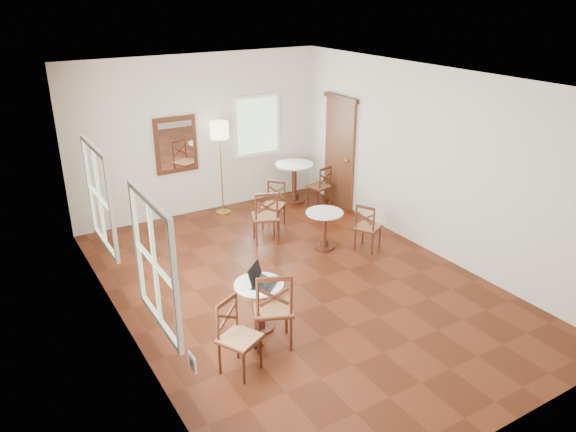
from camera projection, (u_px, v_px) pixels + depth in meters
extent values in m
plane|color=#501E0D|center=(298.00, 285.00, 8.22)|extent=(7.00, 7.00, 0.00)
cube|color=beige|center=(200.00, 136.00, 10.40)|extent=(5.00, 0.02, 3.00)
cube|color=beige|center=(511.00, 305.00, 4.88)|extent=(5.00, 0.02, 3.00)
cube|color=beige|center=(118.00, 228.00, 6.44)|extent=(0.02, 7.00, 3.00)
cube|color=beige|center=(431.00, 162.00, 8.84)|extent=(0.02, 7.00, 3.00)
cube|color=white|center=(300.00, 79.00, 7.06)|extent=(5.00, 7.00, 0.02)
cube|color=brown|center=(340.00, 154.00, 10.89)|extent=(0.06, 0.90, 2.10)
cube|color=#471E11|center=(341.00, 98.00, 10.45)|extent=(0.08, 1.02, 0.08)
sphere|color=#BF8C3F|center=(347.00, 161.00, 10.62)|extent=(0.07, 0.07, 0.07)
cube|color=#4E2214|center=(176.00, 145.00, 10.17)|extent=(0.80, 0.05, 1.05)
cube|color=white|center=(176.00, 145.00, 10.15)|extent=(0.64, 0.02, 0.88)
cube|color=white|center=(192.00, 362.00, 5.01)|extent=(0.02, 0.16, 0.16)
torus|color=red|center=(194.00, 362.00, 5.02)|extent=(0.02, 0.12, 0.12)
cube|color=white|center=(154.00, 264.00, 5.49)|extent=(0.06, 1.22, 1.42)
cube|color=white|center=(99.00, 197.00, 7.23)|extent=(0.06, 1.22, 1.42)
cube|color=white|center=(257.00, 126.00, 10.93)|extent=(1.02, 0.06, 1.22)
cylinder|color=#471E11|center=(260.00, 327.00, 7.16)|extent=(0.36, 0.36, 0.04)
cylinder|color=#471E11|center=(260.00, 322.00, 7.14)|extent=(0.14, 0.14, 0.11)
cylinder|color=#4E2214|center=(259.00, 305.00, 7.03)|extent=(0.08, 0.08, 0.54)
cylinder|color=#471E11|center=(259.00, 287.00, 6.94)|extent=(0.13, 0.13, 0.05)
cylinder|color=white|center=(259.00, 285.00, 6.92)|extent=(0.63, 0.63, 0.03)
cylinder|color=#471E11|center=(324.00, 247.00, 9.37)|extent=(0.36, 0.36, 0.04)
cylinder|color=#471E11|center=(324.00, 243.00, 9.34)|extent=(0.14, 0.14, 0.11)
cylinder|color=#4E2214|center=(324.00, 229.00, 9.24)|extent=(0.08, 0.08, 0.53)
cylinder|color=#471E11|center=(324.00, 215.00, 9.15)|extent=(0.12, 0.12, 0.05)
cylinder|color=white|center=(325.00, 213.00, 9.13)|extent=(0.62, 0.62, 0.03)
cylinder|color=#471E11|center=(294.00, 200.00, 11.39)|extent=(0.44, 0.44, 0.04)
cylinder|color=#471E11|center=(294.00, 196.00, 11.36)|extent=(0.17, 0.17, 0.13)
cylinder|color=#4E2214|center=(294.00, 181.00, 11.23)|extent=(0.10, 0.10, 0.65)
cylinder|color=#471E11|center=(294.00, 167.00, 11.12)|extent=(0.15, 0.15, 0.07)
cylinder|color=white|center=(294.00, 164.00, 11.10)|extent=(0.76, 0.76, 0.03)
cylinder|color=#471E11|center=(286.00, 316.00, 6.99)|extent=(0.04, 0.04, 0.49)
cylinder|color=#471E11|center=(291.00, 334.00, 6.64)|extent=(0.04, 0.04, 0.49)
cylinder|color=#471E11|center=(256.00, 318.00, 6.94)|extent=(0.04, 0.04, 0.49)
cylinder|color=#471E11|center=(259.00, 336.00, 6.59)|extent=(0.04, 0.04, 0.49)
cube|color=#471E11|center=(273.00, 309.00, 6.70)|extent=(0.62, 0.62, 0.03)
cube|color=#905C3A|center=(273.00, 307.00, 6.69)|extent=(0.60, 0.60, 0.04)
cylinder|color=#471E11|center=(291.00, 297.00, 6.44)|extent=(0.04, 0.04, 0.54)
cylinder|color=#471E11|center=(258.00, 299.00, 6.39)|extent=(0.04, 0.04, 0.54)
cube|color=#471E11|center=(274.00, 279.00, 6.32)|extent=(0.39, 0.20, 0.05)
cube|color=#4E2214|center=(274.00, 297.00, 6.41)|extent=(0.33, 0.16, 0.24)
cube|color=#4E2214|center=(274.00, 297.00, 6.41)|extent=(0.33, 0.16, 0.24)
cylinder|color=#471E11|center=(244.00, 368.00, 6.09)|extent=(0.03, 0.03, 0.42)
cylinder|color=#471E11|center=(220.00, 358.00, 6.26)|extent=(0.03, 0.03, 0.42)
cylinder|color=#471E11|center=(261.00, 352.00, 6.36)|extent=(0.03, 0.03, 0.42)
cylinder|color=#471E11|center=(238.00, 343.00, 6.52)|extent=(0.03, 0.03, 0.42)
cube|color=#471E11|center=(240.00, 339.00, 6.22)|extent=(0.55, 0.55, 0.03)
cube|color=#905C3A|center=(240.00, 338.00, 6.22)|extent=(0.53, 0.53, 0.04)
cylinder|color=#471E11|center=(218.00, 325.00, 6.09)|extent=(0.03, 0.03, 0.47)
cylinder|color=#471E11|center=(236.00, 310.00, 6.35)|extent=(0.03, 0.03, 0.47)
cube|color=#471E11|center=(226.00, 301.00, 6.14)|extent=(0.33, 0.19, 0.05)
cube|color=#4E2214|center=(227.00, 317.00, 6.22)|extent=(0.28, 0.16, 0.21)
cube|color=#4E2214|center=(227.00, 317.00, 6.22)|extent=(0.28, 0.16, 0.21)
cylinder|color=#471E11|center=(274.00, 224.00, 9.73)|extent=(0.04, 0.04, 0.45)
cylinder|color=#471E11|center=(277.00, 233.00, 9.41)|extent=(0.04, 0.04, 0.45)
cylinder|color=#471E11|center=(254.00, 226.00, 9.67)|extent=(0.04, 0.04, 0.45)
cylinder|color=#471E11|center=(257.00, 234.00, 9.35)|extent=(0.04, 0.04, 0.45)
cube|color=#471E11|center=(265.00, 217.00, 9.45)|extent=(0.56, 0.56, 0.03)
cube|color=#905C3A|center=(265.00, 216.00, 9.44)|extent=(0.54, 0.54, 0.04)
cylinder|color=#471E11|center=(277.00, 207.00, 9.22)|extent=(0.04, 0.04, 0.50)
cylinder|color=#471E11|center=(256.00, 208.00, 9.16)|extent=(0.04, 0.04, 0.50)
cube|color=#471E11|center=(266.00, 195.00, 9.11)|extent=(0.37, 0.17, 0.05)
cube|color=#4E2214|center=(267.00, 207.00, 9.19)|extent=(0.31, 0.14, 0.22)
cube|color=#4E2214|center=(267.00, 207.00, 9.19)|extent=(0.31, 0.14, 0.22)
cylinder|color=#471E11|center=(380.00, 237.00, 9.31)|extent=(0.03, 0.03, 0.39)
cylinder|color=#471E11|center=(372.00, 244.00, 9.07)|extent=(0.03, 0.03, 0.39)
cylinder|color=#471E11|center=(363.00, 233.00, 9.46)|extent=(0.03, 0.03, 0.39)
cylinder|color=#471E11|center=(355.00, 240.00, 9.22)|extent=(0.03, 0.03, 0.39)
cube|color=#471E11|center=(368.00, 228.00, 9.19)|extent=(0.51, 0.51, 0.03)
cube|color=#905C3A|center=(368.00, 227.00, 9.18)|extent=(0.49, 0.49, 0.03)
cylinder|color=#471E11|center=(374.00, 221.00, 8.91)|extent=(0.03, 0.03, 0.43)
cylinder|color=#471E11|center=(356.00, 217.00, 9.06)|extent=(0.03, 0.03, 0.43)
cube|color=#471E11|center=(366.00, 208.00, 8.91)|extent=(0.18, 0.31, 0.04)
cube|color=#4E2214|center=(365.00, 218.00, 8.98)|extent=(0.15, 0.26, 0.19)
cube|color=#4E2214|center=(365.00, 218.00, 8.98)|extent=(0.15, 0.26, 0.19)
cylinder|color=#471E11|center=(318.00, 192.00, 11.31)|extent=(0.03, 0.03, 0.40)
cylinder|color=#471E11|center=(330.00, 196.00, 11.11)|extent=(0.03, 0.03, 0.40)
cylinder|color=#471E11|center=(308.00, 196.00, 11.11)|extent=(0.03, 0.03, 0.40)
cylinder|color=#471E11|center=(320.00, 200.00, 10.90)|extent=(0.03, 0.03, 0.40)
cube|color=#471E11|center=(319.00, 187.00, 11.03)|extent=(0.47, 0.47, 0.03)
cube|color=#905C3A|center=(319.00, 186.00, 11.02)|extent=(0.45, 0.45, 0.04)
cylinder|color=#471E11|center=(331.00, 177.00, 10.95)|extent=(0.03, 0.03, 0.44)
cylinder|color=#471E11|center=(320.00, 180.00, 10.74)|extent=(0.03, 0.03, 0.44)
cube|color=#471E11|center=(326.00, 169.00, 10.77)|extent=(0.33, 0.11, 0.04)
cube|color=#4E2214|center=(325.00, 178.00, 10.84)|extent=(0.28, 0.09, 0.19)
cube|color=#4E2214|center=(325.00, 178.00, 10.84)|extent=(0.28, 0.09, 0.19)
cylinder|color=#471E11|center=(262.00, 218.00, 10.06)|extent=(0.03, 0.03, 0.39)
cylinder|color=#471E11|center=(269.00, 212.00, 10.33)|extent=(0.03, 0.03, 0.39)
cylinder|color=#471E11|center=(279.00, 220.00, 9.97)|extent=(0.03, 0.03, 0.39)
cylinder|color=#471E11|center=(284.00, 214.00, 10.24)|extent=(0.03, 0.03, 0.39)
cube|color=#471E11|center=(273.00, 206.00, 10.07)|extent=(0.54, 0.54, 0.03)
cube|color=#905C3A|center=(273.00, 205.00, 10.07)|extent=(0.52, 0.52, 0.03)
cylinder|color=#471E11|center=(268.00, 191.00, 10.17)|extent=(0.03, 0.03, 0.44)
cylinder|color=#471E11|center=(284.00, 193.00, 10.08)|extent=(0.03, 0.03, 0.44)
cube|color=#471E11|center=(276.00, 182.00, 10.05)|extent=(0.24, 0.27, 0.04)
cube|color=#4E2214|center=(276.00, 192.00, 10.12)|extent=(0.20, 0.23, 0.19)
cube|color=#4E2214|center=(276.00, 192.00, 10.12)|extent=(0.20, 0.23, 0.19)
cylinder|color=#BF8C3F|center=(223.00, 212.00, 10.82)|extent=(0.29, 0.29, 0.03)
cylinder|color=#BF8C3F|center=(221.00, 173.00, 10.50)|extent=(0.02, 0.02, 1.65)
cylinder|color=beige|center=(219.00, 130.00, 10.19)|extent=(0.35, 0.35, 0.31)
cube|color=black|center=(265.00, 284.00, 6.89)|extent=(0.43, 0.42, 0.02)
cube|color=black|center=(265.00, 283.00, 6.88)|extent=(0.31, 0.30, 0.00)
cube|color=black|center=(255.00, 274.00, 6.88)|extent=(0.31, 0.29, 0.24)
cube|color=silver|center=(255.00, 274.00, 6.88)|extent=(0.27, 0.25, 0.20)
ellipsoid|color=black|center=(260.00, 281.00, 6.94)|extent=(0.09, 0.07, 0.03)
cylinder|color=black|center=(262.00, 278.00, 6.95)|extent=(0.07, 0.07, 0.09)
torus|color=black|center=(265.00, 278.00, 6.97)|extent=(0.06, 0.01, 0.06)
cylinder|color=white|center=(265.00, 283.00, 6.83)|extent=(0.06, 0.06, 0.10)
cube|color=black|center=(258.00, 346.00, 6.79)|extent=(0.11, 0.07, 0.04)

